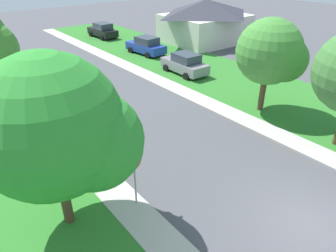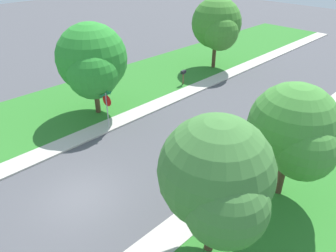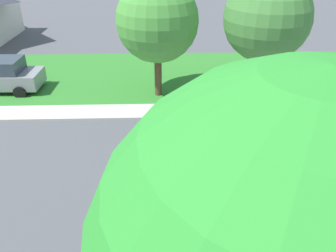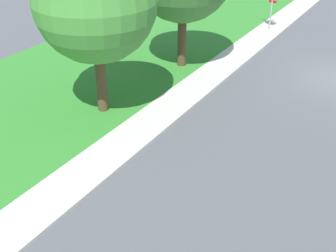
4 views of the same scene
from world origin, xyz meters
The scene contains 10 objects.
ground_plane centered at (0.00, 0.00, 0.00)m, with size 120.00×120.00×0.00m, color #4C4C51.
sidewalk_east centered at (4.70, 12.00, 0.05)m, with size 1.40×56.00×0.10m, color #B7B2A8.
sidewalk_west centered at (-4.70, 12.00, 0.05)m, with size 1.40×56.00×0.10m, color #B7B2A8.
lawn_west centered at (-9.40, 12.00, 0.04)m, with size 8.00×56.00×0.08m, color #2D7528.
stop_sign_far_corner centered at (-4.37, 4.82, 1.89)m, with size 0.92×0.92×2.77m.
tree_sidewalk_near centered at (6.78, 6.88, 3.66)m, with size 4.16×3.87×5.73m.
tree_across_right centered at (6.48, 1.85, 3.82)m, with size 4.31×4.01×5.96m.
tree_sidewalk_far centered at (-6.52, 5.42, 3.89)m, with size 5.04×4.69×6.39m.
tree_sidewalk_mid centered at (-6.60, 18.86, 4.13)m, with size 4.91×4.56×6.56m.
mailbox centered at (-5.98, 13.73, 1.01)m, with size 0.27×0.49×1.31m.
Camera 2 is at (11.13, -5.14, 10.68)m, focal length 33.83 mm.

